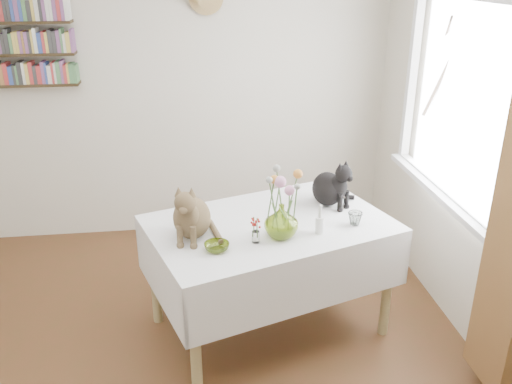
{
  "coord_description": "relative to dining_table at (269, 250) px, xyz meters",
  "views": [
    {
      "loc": [
        0.26,
        -2.38,
        2.3
      ],
      "look_at": [
        0.64,
        0.54,
        1.05
      ],
      "focal_mm": 38.0,
      "sensor_mm": 36.0,
      "label": 1
    }
  ],
  "objects": [
    {
      "name": "room",
      "position": [
        -0.74,
        -0.64,
        0.65
      ],
      "size": [
        4.08,
        4.58,
        2.58
      ],
      "color": "brown",
      "rests_on": "ground"
    },
    {
      "name": "window",
      "position": [
        1.23,
        0.16,
        0.8
      ],
      "size": [
        0.12,
        1.52,
        1.32
      ],
      "color": "white",
      "rests_on": "room"
    },
    {
      "name": "dining_table",
      "position": [
        0.0,
        0.0,
        0.0
      ],
      "size": [
        1.71,
        1.37,
        0.79
      ],
      "color": "white",
      "rests_on": "room"
    },
    {
      "name": "tabby_cat",
      "position": [
        -0.48,
        -0.11,
        0.38
      ],
      "size": [
        0.32,
        0.36,
        0.37
      ],
      "primitive_type": null,
      "rotation": [
        0.0,
        0.0,
        -0.25
      ],
      "color": "brown",
      "rests_on": "dining_table"
    },
    {
      "name": "black_cat",
      "position": [
        0.43,
        0.24,
        0.36
      ],
      "size": [
        0.35,
        0.36,
        0.34
      ],
      "primitive_type": null,
      "rotation": [
        0.0,
        0.0,
        0.67
      ],
      "color": "black",
      "rests_on": "dining_table"
    },
    {
      "name": "flower_vase",
      "position": [
        0.04,
        -0.2,
        0.3
      ],
      "size": [
        0.23,
        0.23,
        0.21
      ],
      "primitive_type": "imported",
      "rotation": [
        0.0,
        0.0,
        0.15
      ],
      "color": "#ADC742",
      "rests_on": "dining_table"
    },
    {
      "name": "green_bowl",
      "position": [
        -0.35,
        -0.32,
        0.22
      ],
      "size": [
        0.17,
        0.17,
        0.05
      ],
      "primitive_type": "imported",
      "rotation": [
        0.0,
        0.0,
        0.16
      ],
      "color": "#ADC742",
      "rests_on": "dining_table"
    },
    {
      "name": "drinking_glass",
      "position": [
        0.52,
        -0.1,
        0.24
      ],
      "size": [
        0.1,
        0.1,
        0.08
      ],
      "primitive_type": "imported",
      "rotation": [
        0.0,
        0.0,
        0.09
      ],
      "color": "white",
      "rests_on": "dining_table"
    },
    {
      "name": "candlestick",
      "position": [
        0.28,
        -0.18,
        0.26
      ],
      "size": [
        0.05,
        0.05,
        0.19
      ],
      "color": "white",
      "rests_on": "dining_table"
    },
    {
      "name": "berry_jar",
      "position": [
        -0.12,
        -0.25,
        0.28
      ],
      "size": [
        0.04,
        0.04,
        0.18
      ],
      "color": "white",
      "rests_on": "dining_table"
    },
    {
      "name": "porcelain_figurine",
      "position": [
        0.53,
        0.16,
        0.24
      ],
      "size": [
        0.05,
        0.05,
        0.09
      ],
      "color": "white",
      "rests_on": "dining_table"
    },
    {
      "name": "flower_bouquet",
      "position": [
        0.04,
        -0.19,
        0.54
      ],
      "size": [
        0.17,
        0.13,
        0.39
      ],
      "color": "#4C7233",
      "rests_on": "flower_vase"
    },
    {
      "name": "bookshelf_unit",
      "position": [
        -1.84,
        1.52,
        1.24
      ],
      "size": [
        1.0,
        0.16,
        0.91
      ],
      "color": "#312413",
      "rests_on": "room"
    }
  ]
}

